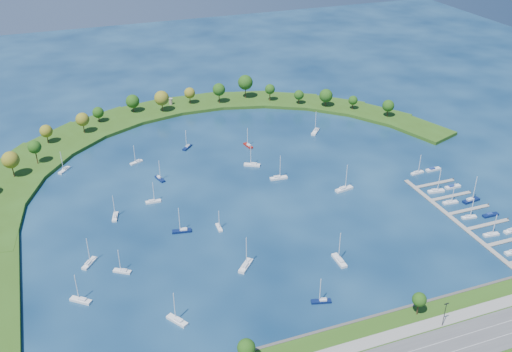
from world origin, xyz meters
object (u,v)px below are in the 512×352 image
object	(u,v)px
moored_boat_0	(252,164)
moored_boat_1	(153,201)
moored_boat_18	(246,265)
docked_boat_4	(469,216)
docked_boat_5	(490,215)
docked_boat_7	(471,200)
dock_system	(470,219)
moored_boat_6	(248,145)
docked_boat_9	(453,187)
moored_boat_8	(89,263)
moored_boat_17	(64,170)
moored_boat_7	(187,147)
moored_boat_11	(160,178)
moored_boat_3	(278,177)
moored_boat_5	(339,260)
moored_boat_4	(321,300)
moored_boat_16	(182,230)
moored_boat_2	(344,189)
docked_boat_2	(491,234)
moored_boat_9	(115,216)
moored_boat_13	(136,162)
docked_boat_6	(450,202)
docked_boat_8	(436,190)
moored_boat_12	(177,320)
moored_boat_15	(219,227)
docked_boat_10	(417,172)
docked_boat_3	(512,230)
harbor_tower	(171,101)
docked_boat_11	(433,169)
moored_boat_19	(315,131)
moored_boat_14	(122,270)

from	to	relation	value
moored_boat_0	moored_boat_1	xyz separation A→B (m)	(-57.67, -18.61, -0.06)
moored_boat_18	docked_boat_4	world-z (taller)	moored_boat_18
docked_boat_5	docked_boat_7	size ratio (longest dim) A/B	0.59
dock_system	moored_boat_6	world-z (taller)	moored_boat_6
docked_boat_4	docked_boat_9	distance (m)	27.69
moored_boat_8	moored_boat_17	size ratio (longest dim) A/B	1.03
docked_boat_7	moored_boat_7	bearing A→B (deg)	131.07
moored_boat_11	moored_boat_18	xyz separation A→B (m)	(17.40, -83.56, 0.08)
moored_boat_3	moored_boat_6	bearing A→B (deg)	96.95
moored_boat_5	moored_boat_4	bearing A→B (deg)	137.40
moored_boat_16	moored_boat_2	bearing A→B (deg)	-165.11
docked_boat_2	docked_boat_7	world-z (taller)	docked_boat_7
moored_boat_9	moored_boat_13	distance (m)	54.25
docked_boat_6	docked_boat_8	xyz separation A→B (m)	(-0.02, 11.28, 0.03)
docked_boat_8	docked_boat_9	xyz separation A→B (m)	(10.46, 0.64, -0.29)
moored_boat_0	moored_boat_3	distance (m)	19.92
moored_boat_1	moored_boat_12	size ratio (longest dim) A/B	0.85
moored_boat_15	moored_boat_17	xyz separation A→B (m)	(-60.97, 79.88, 0.06)
moored_boat_11	moored_boat_12	xyz separation A→B (m)	(-15.95, -104.53, 0.04)
moored_boat_2	docked_boat_2	distance (m)	71.15
moored_boat_9	docked_boat_10	size ratio (longest dim) A/B	1.04
moored_boat_2	docked_boat_3	size ratio (longest dim) A/B	1.21
harbor_tower	docked_boat_11	bearing A→B (deg)	-50.77
moored_boat_19	docked_boat_3	world-z (taller)	moored_boat_19
moored_boat_1	moored_boat_2	xyz separation A→B (m)	(91.69, -21.72, 0.09)
moored_boat_1	moored_boat_8	bearing A→B (deg)	-128.92
moored_boat_9	docked_boat_2	world-z (taller)	moored_boat_9
dock_system	moored_boat_11	xyz separation A→B (m)	(-125.65, 86.44, 0.53)
moored_boat_18	docked_boat_8	distance (m)	110.93
moored_boat_13	moored_boat_17	world-z (taller)	moored_boat_17
moored_boat_4	docked_boat_8	world-z (taller)	docked_boat_8
docked_boat_3	moored_boat_11	bearing A→B (deg)	139.55
moored_boat_19	docked_boat_6	bearing A→B (deg)	56.56
docked_boat_3	docked_boat_11	xyz separation A→B (m)	(1.85, 60.32, -0.26)
dock_system	moored_boat_9	distance (m)	163.22
docked_boat_6	moored_boat_0	bearing A→B (deg)	143.49
moored_boat_5	docked_boat_3	bearing A→B (deg)	-95.22
moored_boat_7	moored_boat_19	bearing A→B (deg)	129.58
moored_boat_11	moored_boat_2	bearing A→B (deg)	46.82
moored_boat_7	docked_boat_11	distance (m)	136.12
moored_boat_1	moored_boat_2	size ratio (longest dim) A/B	0.78
docked_boat_3	docked_boat_9	world-z (taller)	docked_boat_3
moored_boat_18	moored_boat_13	bearing A→B (deg)	56.59
docked_boat_4	moored_boat_17	bearing A→B (deg)	153.40
harbor_tower	moored_boat_11	distance (m)	98.60
moored_boat_0	moored_boat_9	world-z (taller)	moored_boat_0
moored_boat_6	moored_boat_16	size ratio (longest dim) A/B	0.89
harbor_tower	docked_boat_9	bearing A→B (deg)	-54.87
moored_boat_14	moored_boat_5	bearing A→B (deg)	-162.56
moored_boat_8	moored_boat_9	size ratio (longest dim) A/B	1.08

